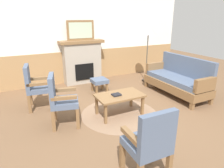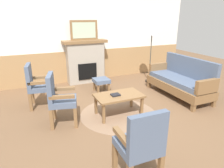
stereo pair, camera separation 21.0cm
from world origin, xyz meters
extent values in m
plane|color=brown|center=(0.00, 0.00, 0.00)|extent=(14.00, 14.00, 0.00)
cube|color=white|center=(0.00, 2.60, 1.35)|extent=(7.20, 0.12, 2.70)
cube|color=#A87F51|center=(0.00, 2.53, 0.47)|extent=(7.20, 0.02, 0.95)
cube|color=#A39989|center=(0.00, 2.35, 0.60)|extent=(1.10, 0.36, 1.20)
cube|color=black|center=(0.00, 2.16, 0.38)|extent=(0.56, 0.02, 0.48)
cube|color=brown|center=(0.00, 2.35, 1.24)|extent=(1.30, 0.44, 0.08)
cube|color=brown|center=(0.00, 2.35, 1.56)|extent=(0.80, 0.03, 0.56)
cube|color=#B2C6A8|center=(0.00, 2.33, 1.56)|extent=(0.68, 0.01, 0.44)
cube|color=brown|center=(1.51, 1.13, 0.08)|extent=(0.08, 0.08, 0.16)
cube|color=brown|center=(1.51, -0.55, 0.08)|extent=(0.08, 0.08, 0.16)
cube|color=brown|center=(2.11, 1.13, 0.08)|extent=(0.08, 0.08, 0.16)
cube|color=brown|center=(2.11, -0.55, 0.08)|extent=(0.08, 0.08, 0.16)
cube|color=brown|center=(1.81, 0.29, 0.26)|extent=(0.70, 1.80, 0.20)
cube|color=slate|center=(1.81, 0.29, 0.42)|extent=(0.60, 1.70, 0.12)
cube|color=slate|center=(2.11, 0.29, 0.73)|extent=(0.10, 1.70, 0.50)
cube|color=brown|center=(1.81, 1.14, 0.53)|extent=(0.60, 0.10, 0.30)
cube|color=brown|center=(1.81, -0.56, 0.53)|extent=(0.60, 0.10, 0.30)
cube|color=brown|center=(-0.44, -0.25, 0.20)|extent=(0.05, 0.05, 0.40)
cube|color=brown|center=(0.40, -0.25, 0.20)|extent=(0.05, 0.05, 0.40)
cube|color=brown|center=(-0.44, 0.19, 0.20)|extent=(0.05, 0.05, 0.40)
cube|color=brown|center=(0.40, 0.19, 0.20)|extent=(0.05, 0.05, 0.40)
cube|color=brown|center=(-0.02, -0.03, 0.42)|extent=(0.96, 0.56, 0.04)
cylinder|color=#896B51|center=(-0.02, -0.03, 0.00)|extent=(1.60, 1.60, 0.01)
cube|color=black|center=(-0.09, -0.03, 0.46)|extent=(0.18, 0.15, 0.03)
cube|color=brown|center=(-0.01, 1.22, 0.13)|extent=(0.05, 0.05, 0.26)
cube|color=brown|center=(0.29, 1.22, 0.13)|extent=(0.05, 0.05, 0.26)
cube|color=brown|center=(-0.01, 1.52, 0.13)|extent=(0.05, 0.05, 0.26)
cube|color=brown|center=(0.29, 1.52, 0.13)|extent=(0.05, 0.05, 0.26)
cube|color=slate|center=(0.14, 1.37, 0.31)|extent=(0.40, 0.40, 0.10)
cube|color=brown|center=(-1.19, 1.23, 0.20)|extent=(0.07, 0.07, 0.40)
cube|color=brown|center=(-1.26, 0.81, 0.20)|extent=(0.07, 0.07, 0.40)
cube|color=brown|center=(-1.61, 1.29, 0.20)|extent=(0.07, 0.07, 0.40)
cube|color=brown|center=(-1.67, 0.88, 0.20)|extent=(0.07, 0.07, 0.40)
cube|color=slate|center=(-1.43, 1.05, 0.45)|extent=(0.55, 0.55, 0.10)
cube|color=slate|center=(-1.63, 1.08, 0.74)|extent=(0.15, 0.49, 0.48)
cube|color=brown|center=(-1.40, 1.26, 0.62)|extent=(0.45, 0.13, 0.06)
cube|color=brown|center=(-1.46, 0.85, 0.62)|extent=(0.45, 0.13, 0.06)
cube|color=brown|center=(-0.86, 0.23, 0.20)|extent=(0.07, 0.07, 0.40)
cube|color=brown|center=(-0.96, -0.18, 0.20)|extent=(0.07, 0.07, 0.40)
cube|color=brown|center=(-1.26, 0.33, 0.20)|extent=(0.07, 0.07, 0.40)
cube|color=brown|center=(-1.36, -0.08, 0.20)|extent=(0.07, 0.07, 0.40)
cube|color=slate|center=(-1.11, 0.08, 0.45)|extent=(0.58, 0.58, 0.10)
cube|color=slate|center=(-1.30, 0.13, 0.74)|extent=(0.19, 0.49, 0.48)
cube|color=brown|center=(-1.06, 0.28, 0.62)|extent=(0.44, 0.17, 0.06)
cube|color=brown|center=(-1.16, -0.12, 0.62)|extent=(0.44, 0.17, 0.06)
cube|color=brown|center=(-0.74, -1.42, 0.20)|extent=(0.06, 0.06, 0.40)
cube|color=brown|center=(-0.32, -1.43, 0.20)|extent=(0.06, 0.06, 0.40)
cube|color=slate|center=(-0.53, -1.64, 0.45)|extent=(0.49, 0.49, 0.10)
cube|color=slate|center=(-0.54, -1.84, 0.74)|extent=(0.48, 0.09, 0.48)
cube|color=brown|center=(-0.74, -1.63, 0.62)|extent=(0.08, 0.44, 0.06)
cube|color=brown|center=(-0.33, -1.64, 0.62)|extent=(0.08, 0.44, 0.06)
cylinder|color=#332D28|center=(1.83, 1.60, 0.01)|extent=(0.24, 0.24, 0.03)
cylinder|color=#4C473D|center=(1.83, 1.60, 0.73)|extent=(0.03, 0.03, 1.40)
cone|color=silver|center=(1.83, 1.60, 1.55)|extent=(0.36, 0.36, 0.25)
camera|label=1|loc=(-1.84, -3.30, 1.95)|focal=31.93mm
camera|label=2|loc=(-1.65, -3.39, 1.95)|focal=31.93mm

